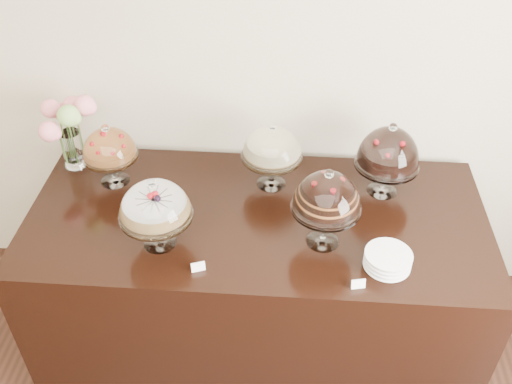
# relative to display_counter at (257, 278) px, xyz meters

# --- Properties ---
(wall_back) EXTENTS (5.00, 0.04, 3.00)m
(wall_back) POSITION_rel_display_counter_xyz_m (-0.23, 0.55, 1.05)
(wall_back) COLOR #BFB49A
(wall_back) RESTS_ON ground
(display_counter) EXTENTS (2.20, 1.00, 0.90)m
(display_counter) POSITION_rel_display_counter_xyz_m (0.00, 0.00, 0.00)
(display_counter) COLOR black
(display_counter) RESTS_ON ground
(cake_stand_sugar_sponge) EXTENTS (0.32, 0.32, 0.36)m
(cake_stand_sugar_sponge) POSITION_rel_display_counter_xyz_m (-0.42, -0.22, 0.68)
(cake_stand_sugar_sponge) COLOR white
(cake_stand_sugar_sponge) RESTS_ON display_counter
(cake_stand_choco_layer) EXTENTS (0.31, 0.31, 0.41)m
(cake_stand_choco_layer) POSITION_rel_display_counter_xyz_m (0.31, -0.16, 0.72)
(cake_stand_choco_layer) COLOR white
(cake_stand_choco_layer) RESTS_ON display_counter
(cake_stand_cheesecake) EXTENTS (0.30, 0.30, 0.36)m
(cake_stand_cheesecake) POSITION_rel_display_counter_xyz_m (0.06, 0.25, 0.68)
(cake_stand_cheesecake) COLOR white
(cake_stand_cheesecake) RESTS_ON display_counter
(cake_stand_dark_choco) EXTENTS (0.31, 0.31, 0.40)m
(cake_stand_dark_choco) POSITION_rel_display_counter_xyz_m (0.61, 0.23, 0.70)
(cake_stand_dark_choco) COLOR white
(cake_stand_dark_choco) RESTS_ON display_counter
(cake_stand_fruit_tart) EXTENTS (0.28, 0.28, 0.34)m
(cake_stand_fruit_tart) POSITION_rel_display_counter_xyz_m (-0.74, 0.21, 0.66)
(cake_stand_fruit_tart) COLOR white
(cake_stand_fruit_tart) RESTS_ON display_counter
(flower_vase) EXTENTS (0.28, 0.30, 0.41)m
(flower_vase) POSITION_rel_display_counter_xyz_m (-0.98, 0.33, 0.71)
(flower_vase) COLOR white
(flower_vase) RESTS_ON display_counter
(plate_stack) EXTENTS (0.20, 0.20, 0.07)m
(plate_stack) POSITION_rel_display_counter_xyz_m (0.58, -0.29, 0.49)
(plate_stack) COLOR white
(plate_stack) RESTS_ON display_counter
(price_card_left) EXTENTS (0.06, 0.03, 0.04)m
(price_card_left) POSITION_rel_display_counter_xyz_m (-0.22, -0.38, 0.47)
(price_card_left) COLOR white
(price_card_left) RESTS_ON display_counter
(price_card_right) EXTENTS (0.06, 0.03, 0.04)m
(price_card_right) POSITION_rel_display_counter_xyz_m (0.45, -0.43, 0.47)
(price_card_right) COLOR white
(price_card_right) RESTS_ON display_counter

